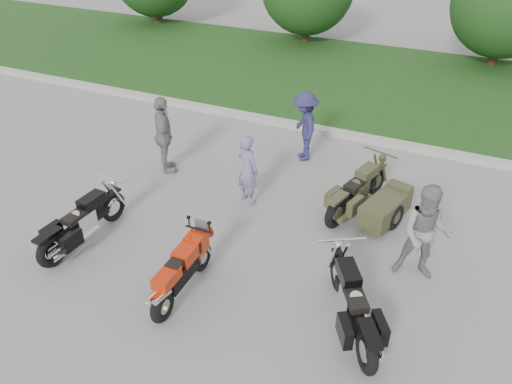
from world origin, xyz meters
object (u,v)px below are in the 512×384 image
at_px(person_grey, 426,234).
at_px(cruiser_left, 80,225).
at_px(sportbike_red, 181,271).
at_px(cruiser_sidecar, 373,202).
at_px(person_back, 164,135).
at_px(person_denim, 304,127).
at_px(cruiser_right, 354,307).
at_px(person_stripe, 248,169).

bearing_deg(person_grey, cruiser_left, -171.80).
distance_m(sportbike_red, cruiser_sidecar, 4.13).
bearing_deg(person_back, person_denim, -90.83).
xyz_separation_m(cruiser_right, cruiser_sidecar, (-0.40, 2.98, -0.04)).
relative_size(cruiser_right, person_grey, 1.14).
bearing_deg(person_stripe, sportbike_red, 117.42).
xyz_separation_m(sportbike_red, person_denim, (0.25, 5.21, 0.34)).
height_order(sportbike_red, cruiser_sidecar, sportbike_red).
distance_m(person_stripe, person_denim, 2.29).
distance_m(cruiser_sidecar, person_stripe, 2.60).
bearing_deg(person_back, sportbike_red, -179.06).
height_order(cruiser_right, person_stripe, person_stripe).
height_order(sportbike_red, person_grey, person_grey).
height_order(person_grey, person_back, person_back).
height_order(cruiser_left, person_back, person_back).
xyz_separation_m(cruiser_right, person_back, (-5.21, 2.93, 0.47)).
bearing_deg(cruiser_left, person_denim, 65.70).
bearing_deg(person_back, cruiser_left, 145.52).
bearing_deg(cruiser_left, person_grey, 20.64).
relative_size(cruiser_left, cruiser_sidecar, 1.00).
relative_size(cruiser_left, person_denim, 1.29).
distance_m(cruiser_sidecar, person_grey, 1.80).
relative_size(cruiser_right, person_back, 1.11).
bearing_deg(person_stripe, cruiser_left, 73.04).
bearing_deg(person_stripe, person_grey, -169.79).
xyz_separation_m(cruiser_left, person_stripe, (2.23, 2.58, 0.34)).
relative_size(cruiser_right, person_denim, 1.19).
xyz_separation_m(cruiser_sidecar, person_back, (-4.81, -0.05, 0.51)).
bearing_deg(person_grey, person_denim, 128.05).
bearing_deg(sportbike_red, person_stripe, 93.12).
bearing_deg(cruiser_left, cruiser_right, 4.94).
height_order(cruiser_right, cruiser_sidecar, cruiser_right).
bearing_deg(cruiser_left, person_back, 95.43).
xyz_separation_m(cruiser_left, cruiser_sidecar, (4.76, 3.01, -0.03)).
bearing_deg(person_back, person_stripe, -134.92).
height_order(sportbike_red, person_stripe, person_stripe).
xyz_separation_m(person_denim, person_back, (-2.71, -1.86, 0.06)).
distance_m(cruiser_left, cruiser_sidecar, 5.64).
height_order(person_stripe, person_denim, person_denim).
height_order(cruiser_right, person_denim, person_denim).
relative_size(cruiser_right, cruiser_sidecar, 0.93).
bearing_deg(cruiser_right, cruiser_sidecar, 67.03).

